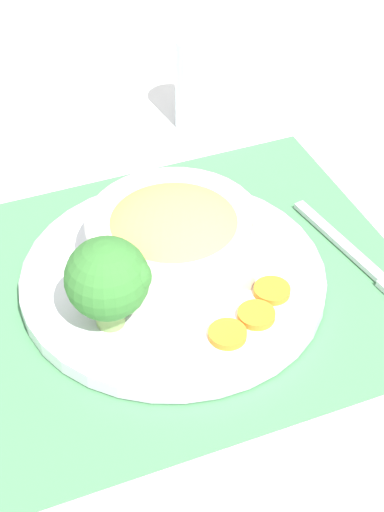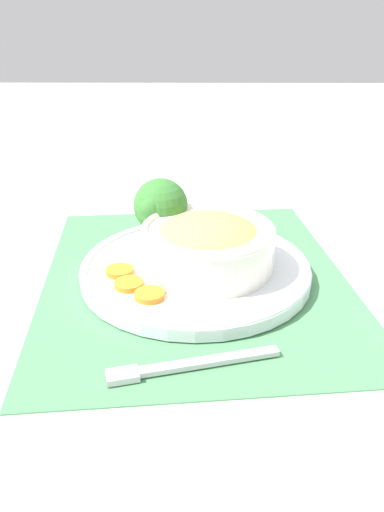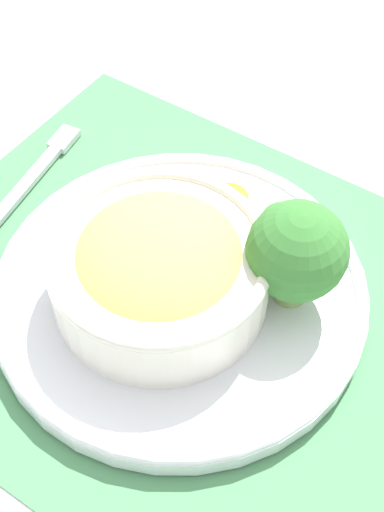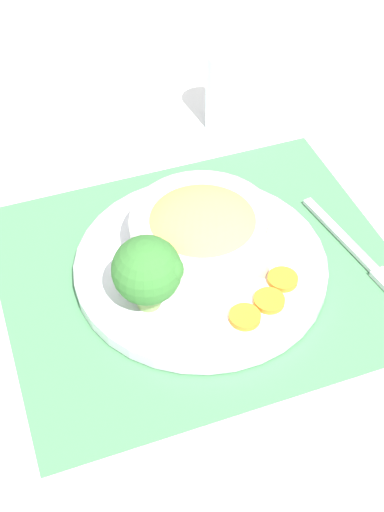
{
  "view_description": "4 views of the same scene",
  "coord_description": "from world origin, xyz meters",
  "px_view_note": "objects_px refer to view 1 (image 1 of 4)",
  "views": [
    {
      "loc": [
        0.16,
        0.62,
        0.6
      ],
      "look_at": [
        -0.02,
        0.01,
        0.05
      ],
      "focal_mm": 60.0,
      "sensor_mm": 36.0,
      "label": 1
    },
    {
      "loc": [
        -0.6,
        -0.0,
        0.33
      ],
      "look_at": [
        -0.01,
        0.0,
        0.04
      ],
      "focal_mm": 35.0,
      "sensor_mm": 36.0,
      "label": 2
    },
    {
      "loc": [
        0.23,
        -0.26,
        0.5
      ],
      "look_at": [
        0.0,
        0.01,
        0.05
      ],
      "focal_mm": 50.0,
      "sensor_mm": 36.0,
      "label": 3
    },
    {
      "loc": [
        0.15,
        0.58,
        0.65
      ],
      "look_at": [
        0.01,
        0.01,
        0.04
      ],
      "focal_mm": 50.0,
      "sensor_mm": 36.0,
      "label": 4
    }
  ],
  "objects_px": {
    "broccoli_floret": "(108,279)",
    "bowl": "(174,236)",
    "fork": "(359,258)",
    "water_glass": "(199,87)"
  },
  "relations": [
    {
      "from": "bowl",
      "to": "broccoli_floret",
      "type": "bearing_deg",
      "value": 39.72
    },
    {
      "from": "fork",
      "to": "broccoli_floret",
      "type": "bearing_deg",
      "value": -7.39
    },
    {
      "from": "bowl",
      "to": "fork",
      "type": "height_order",
      "value": "bowl"
    },
    {
      "from": "bowl",
      "to": "water_glass",
      "type": "xyz_separation_m",
      "value": [
        -0.11,
        -0.27,
        -0.0
      ]
    },
    {
      "from": "broccoli_floret",
      "to": "fork",
      "type": "distance_m",
      "value": 0.28
    },
    {
      "from": "water_glass",
      "to": "bowl",
      "type": "bearing_deg",
      "value": 68.58
    },
    {
      "from": "fork",
      "to": "water_glass",
      "type": "bearing_deg",
      "value": -88.91
    },
    {
      "from": "bowl",
      "to": "fork",
      "type": "bearing_deg",
      "value": 170.3
    },
    {
      "from": "broccoli_floret",
      "to": "fork",
      "type": "bearing_deg",
      "value": -172.98
    },
    {
      "from": "broccoli_floret",
      "to": "bowl",
      "type": "bearing_deg",
      "value": -140.28
    }
  ]
}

